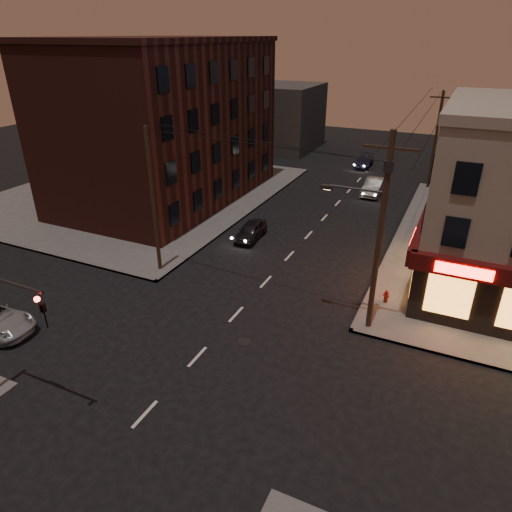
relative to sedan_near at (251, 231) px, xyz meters
The scene contains 12 objects.
ground 14.04m from the sedan_near, 74.73° to the right, with size 120.00×120.00×0.00m, color black.
sidewalk_nw 15.33m from the sedan_near, 159.07° to the left, with size 24.00×28.00×0.15m, color #514F4C.
brick_apartment 13.52m from the sedan_near, 153.14° to the left, with size 12.00×20.00×13.00m, color #421B15.
bg_building_nw 30.14m from the sedan_near, 108.10° to the left, with size 9.00×10.00×8.00m, color #3F3D3A.
bg_building_ne_b 41.62m from the sedan_near, 67.81° to the left, with size 8.00×8.00×6.00m, color #3F3D3A.
utility_pole_main 13.92m from the sedan_near, 36.67° to the right, with size 4.20×0.44×10.00m.
utility_pole_far 21.62m from the sedan_near, 60.40° to the left, with size 0.26×0.26×9.00m, color #382619.
utility_pole_west 8.67m from the sedan_near, 113.85° to the right, with size 0.24×0.24×9.00m, color #382619.
sedan_near is the anchor object (origin of this frame).
sedan_mid 15.60m from the sedan_near, 67.23° to the left, with size 1.58×4.53×1.49m, color slate.
sedan_far 23.94m from the sedan_near, 82.99° to the left, with size 1.72×4.23×1.23m, color #1B1A34.
fire_hydrant 11.97m from the sedan_near, 24.81° to the right, with size 0.34×0.34×0.76m.
Camera 1 is at (9.86, -14.48, 13.82)m, focal length 32.00 mm.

